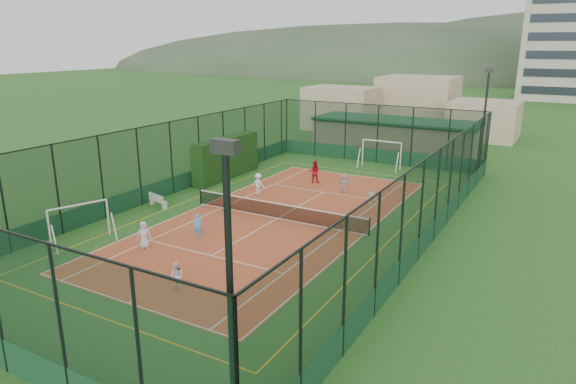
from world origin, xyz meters
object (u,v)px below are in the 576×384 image
futsal_goal_near (80,223)px  child_near_left (144,235)px  apartment_tower (575,13)px  child_far_back (344,183)px  child_near_right (177,277)px  clubhouse (395,136)px  child_far_left (258,184)px  coach (315,172)px  floodlight_se (231,320)px  futsal_goal_far (381,154)px  floodlight_ne (484,124)px  child_near_mid (198,226)px  white_bench (158,200)px  child_far_right (371,197)px

futsal_goal_near → child_near_left: (3.60, 0.96, -0.29)m
apartment_tower → child_far_back: bearing=-98.2°
futsal_goal_near → child_near_right: bearing=-81.3°
clubhouse → child_near_left: clubhouse is taller
child_far_left → coach: size_ratio=0.88×
floodlight_se → futsal_goal_far: (-7.66, 32.11, -3.02)m
child_far_back → child_near_right: bearing=82.8°
clubhouse → futsal_goal_near: size_ratio=4.87×
floodlight_se → floodlight_ne: 33.20m
futsal_goal_far → child_near_mid: 20.52m
floodlight_ne → futsal_goal_near: size_ratio=2.64×
apartment_tower → white_bench: bearing=-103.3°
futsal_goal_near → child_far_right: 17.36m
child_near_mid → child_near_right: size_ratio=1.04×
futsal_goal_near → child_near_right: futsal_goal_near is taller
child_near_right → coach: 18.68m
futsal_goal_near → child_far_right: size_ratio=2.70×
child_near_left → child_near_right: child_near_left is taller
floodlight_se → futsal_goal_far: bearing=103.4°
apartment_tower → coach: size_ratio=17.96×
floodlight_ne → apartment_tower: apartment_tower is taller
child_near_right → child_far_left: child_far_left is taller
apartment_tower → child_far_back: apartment_tower is taller
futsal_goal_far → coach: futsal_goal_far is taller
floodlight_ne → child_far_right: (-4.61, -11.55, -3.54)m
child_far_right → coach: coach is taller
floodlight_ne → child_near_right: (-7.59, -26.66, -3.47)m
child_near_mid → futsal_goal_far: bearing=52.2°
child_far_back → child_far_left: bearing=26.6°
floodlight_se → floodlight_ne: bearing=90.0°
clubhouse → child_near_mid: size_ratio=11.38×
floodlight_se → child_near_mid: 16.34m
futsal_goal_near → futsal_goal_far: 25.09m
child_far_left → child_near_right: bearing=112.9°
white_bench → child_far_left: bearing=68.1°
clubhouse → child_near_right: (1.01, -32.06, -0.92)m
clubhouse → child_far_right: clubhouse is taller
clubhouse → child_near_left: size_ratio=10.74×
apartment_tower → child_far_left: 81.06m
child_near_left → child_far_right: size_ratio=1.22×
child_near_mid → futsal_goal_near: bearing=-174.9°
apartment_tower → child_far_right: 78.70m
clubhouse → child_near_mid: bearing=-94.6°
white_bench → child_far_back: size_ratio=1.20×
white_bench → child_far_back: bearing=58.4°
coach → child_far_left: bearing=52.1°
apartment_tower → child_far_back: 77.10m
child_far_right → coach: size_ratio=0.69×
floodlight_se → child_far_back: bearing=107.3°
futsal_goal_near → child_near_left: 3.74m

